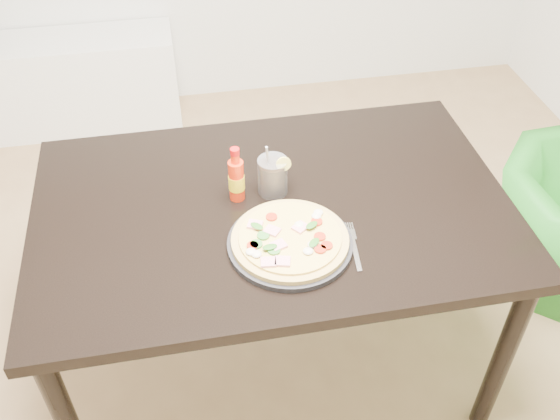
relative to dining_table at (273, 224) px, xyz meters
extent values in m
cube|color=black|center=(0.00, 0.00, 0.06)|extent=(1.40, 0.90, 0.04)
cylinder|color=black|center=(0.64, -0.39, -0.31)|extent=(0.06, 0.06, 0.71)
cylinder|color=black|center=(-0.64, 0.39, -0.31)|extent=(0.06, 0.06, 0.71)
cylinder|color=black|center=(0.64, 0.39, -0.31)|extent=(0.06, 0.06, 0.71)
cylinder|color=black|center=(0.02, -0.18, 0.09)|extent=(0.34, 0.34, 0.02)
cylinder|color=tan|center=(0.02, -0.18, 0.11)|extent=(0.32, 0.32, 0.01)
cylinder|color=#DABA5E|center=(0.02, -0.18, 0.12)|extent=(0.28, 0.28, 0.01)
cube|color=pink|center=(-0.07, -0.12, 0.12)|extent=(0.05, 0.05, 0.01)
cube|color=pink|center=(-0.03, -0.16, 0.12)|extent=(0.05, 0.05, 0.01)
cube|color=pink|center=(0.05, -0.16, 0.12)|extent=(0.05, 0.05, 0.01)
cube|color=pink|center=(-0.02, -0.27, 0.12)|extent=(0.05, 0.04, 0.01)
cube|color=pink|center=(-0.06, -0.27, 0.12)|extent=(0.04, 0.04, 0.01)
cube|color=pink|center=(-0.02, -0.21, 0.12)|extent=(0.05, 0.05, 0.01)
cylinder|color=#AC2612|center=(0.08, -0.25, 0.12)|extent=(0.03, 0.03, 0.01)
cylinder|color=#AC2612|center=(0.09, -0.20, 0.12)|extent=(0.03, 0.03, 0.01)
cylinder|color=#AC2612|center=(0.10, -0.14, 0.12)|extent=(0.03, 0.03, 0.01)
cylinder|color=#AC2612|center=(-0.02, -0.10, 0.12)|extent=(0.03, 0.03, 0.01)
cylinder|color=#AC2612|center=(-0.09, -0.20, 0.12)|extent=(0.03, 0.03, 0.01)
cylinder|color=#AC2612|center=(0.10, -0.24, 0.12)|extent=(0.03, 0.03, 0.01)
cylinder|color=#337928|center=(-0.06, -0.17, 0.12)|extent=(0.03, 0.03, 0.01)
cylinder|color=#337928|center=(-0.04, -0.23, 0.12)|extent=(0.03, 0.03, 0.01)
cylinder|color=#337928|center=(-0.08, -0.20, 0.12)|extent=(0.03, 0.03, 0.01)
ellipsoid|color=beige|center=(0.05, -0.15, 0.12)|extent=(0.03, 0.03, 0.01)
ellipsoid|color=beige|center=(0.05, -0.25, 0.12)|extent=(0.03, 0.03, 0.01)
ellipsoid|color=beige|center=(0.11, -0.11, 0.12)|extent=(0.03, 0.03, 0.01)
ellipsoid|color=beige|center=(0.07, -0.23, 0.12)|extent=(0.03, 0.03, 0.01)
ellipsoid|color=beige|center=(-0.08, -0.24, 0.12)|extent=(0.03, 0.03, 0.01)
ellipsoid|color=beige|center=(0.10, -0.12, 0.12)|extent=(0.03, 0.03, 0.01)
ellipsoid|color=beige|center=(-0.10, -0.22, 0.12)|extent=(0.03, 0.03, 0.01)
ellipsoid|color=#266417|center=(0.08, -0.16, 0.13)|extent=(0.05, 0.04, 0.00)
ellipsoid|color=#266417|center=(-0.05, -0.22, 0.13)|extent=(0.04, 0.03, 0.00)
ellipsoid|color=#266417|center=(-0.07, -0.14, 0.13)|extent=(0.04, 0.04, 0.00)
ellipsoid|color=#266417|center=(0.07, -0.23, 0.13)|extent=(0.04, 0.04, 0.00)
cylinder|color=red|center=(-0.10, 0.05, 0.15)|extent=(0.06, 0.06, 0.13)
cylinder|color=yellow|center=(-0.10, 0.05, 0.14)|extent=(0.05, 0.05, 0.05)
cylinder|color=red|center=(-0.10, 0.05, 0.23)|extent=(0.02, 0.02, 0.03)
cylinder|color=red|center=(-0.10, 0.05, 0.25)|extent=(0.03, 0.03, 0.02)
cylinder|color=black|center=(0.01, 0.06, 0.13)|extent=(0.08, 0.08, 0.10)
cylinder|color=silver|center=(0.01, 0.06, 0.14)|extent=(0.09, 0.09, 0.12)
cylinder|color=#F2E059|center=(0.04, 0.04, 0.20)|extent=(0.04, 0.01, 0.04)
cylinder|color=#B2B2B7|center=(0.00, 0.07, 0.18)|extent=(0.03, 0.06, 0.17)
cube|color=silver|center=(0.18, -0.25, 0.09)|extent=(0.03, 0.12, 0.00)
cube|color=silver|center=(0.19, -0.17, 0.09)|extent=(0.03, 0.04, 0.00)
cube|color=silver|center=(0.19, -0.14, 0.09)|extent=(0.01, 0.03, 0.00)
cube|color=silver|center=(0.19, -0.14, 0.09)|extent=(0.01, 0.03, 0.00)
cube|color=silver|center=(0.20, -0.14, 0.09)|extent=(0.01, 0.03, 0.00)
cube|color=silver|center=(0.20, -0.14, 0.09)|extent=(0.01, 0.03, 0.00)
cube|color=white|center=(-0.93, 1.73, -0.42)|extent=(1.40, 0.34, 0.50)
camera|label=1|loc=(-0.23, -1.36, 1.29)|focal=40.00mm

